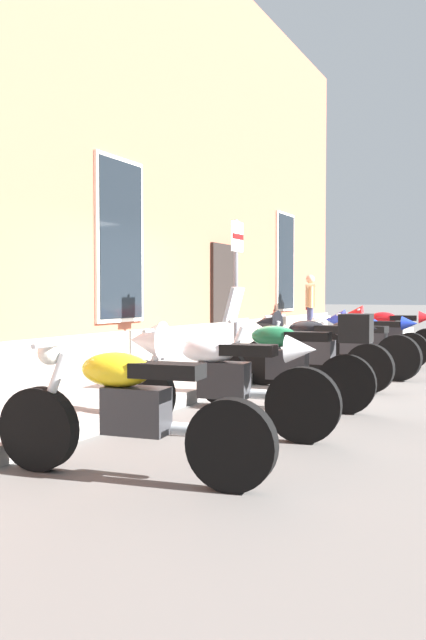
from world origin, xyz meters
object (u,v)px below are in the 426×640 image
(motorcycle_black_sport, at_px, (308,346))
(motorcycle_red_sport, at_px, (384,330))
(motorcycle_white_sport, at_px, (210,374))
(parking_sign, at_px, (236,272))
(motorcycle_yellow_naked, at_px, (127,411))
(motorcycle_blue_sport, at_px, (366,336))
(motorcycle_green_touring, at_px, (293,359))
(pedestrian_tan_coat, at_px, (310,303))
(motorcycle_black_naked, at_px, (352,346))

(motorcycle_black_sport, height_order, motorcycle_red_sport, motorcycle_red_sport)
(motorcycle_white_sport, bearing_deg, parking_sign, 20.82)
(motorcycle_white_sport, height_order, motorcycle_black_sport, motorcycle_black_sport)
(motorcycle_yellow_naked, bearing_deg, motorcycle_blue_sport, 0.78)
(motorcycle_green_touring, distance_m, motorcycle_red_sport, 5.92)
(pedestrian_tan_coat, bearing_deg, motorcycle_white_sport, -167.12)
(motorcycle_white_sport, bearing_deg, pedestrian_tan_coat, 12.88)
(pedestrian_tan_coat, bearing_deg, parking_sign, -171.58)
(motorcycle_black_sport, relative_size, motorcycle_red_sport, 1.04)
(motorcycle_white_sport, distance_m, parking_sign, 3.88)
(motorcycle_yellow_naked, bearing_deg, parking_sign, 16.19)
(motorcycle_yellow_naked, bearing_deg, motorcycle_white_sport, 4.42)
(motorcycle_green_touring, bearing_deg, motorcycle_black_sport, 12.16)
(pedestrian_tan_coat, height_order, parking_sign, parking_sign)
(motorcycle_yellow_naked, bearing_deg, pedestrian_tan_coat, 11.82)
(motorcycle_black_sport, height_order, motorcycle_black_naked, motorcycle_black_sport)
(motorcycle_black_naked, relative_size, pedestrian_tan_coat, 1.29)
(motorcycle_yellow_naked, relative_size, motorcycle_black_sport, 0.96)
(motorcycle_yellow_naked, distance_m, pedestrian_tan_coat, 11.80)
(motorcycle_green_touring, height_order, motorcycle_black_naked, motorcycle_green_touring)
(motorcycle_white_sport, relative_size, motorcycle_black_sport, 1.02)
(motorcycle_yellow_naked, xyz_separation_m, motorcycle_white_sport, (1.48, 0.11, 0.08))
(motorcycle_black_naked, relative_size, parking_sign, 0.93)
(motorcycle_black_naked, bearing_deg, motorcycle_green_touring, -178.18)
(motorcycle_red_sport, bearing_deg, pedestrian_tan_coat, 41.75)
(pedestrian_tan_coat, xyz_separation_m, parking_sign, (-6.56, -0.97, 0.55))
(motorcycle_black_sport, xyz_separation_m, pedestrian_tan_coat, (6.94, 2.21, 0.48))
(motorcycle_blue_sport, bearing_deg, pedestrian_tan_coat, 29.94)
(parking_sign, bearing_deg, motorcycle_red_sport, -19.18)
(motorcycle_blue_sport, bearing_deg, parking_sign, 152.23)
(motorcycle_white_sport, height_order, parking_sign, parking_sign)
(motorcycle_green_touring, distance_m, motorcycle_black_sport, 1.63)
(motorcycle_black_sport, xyz_separation_m, parking_sign, (0.38, 1.24, 1.03))
(motorcycle_yellow_naked, bearing_deg, motorcycle_green_touring, -2.61)
(motorcycle_green_touring, height_order, motorcycle_blue_sport, motorcycle_green_touring)
(motorcycle_white_sport, xyz_separation_m, parking_sign, (3.50, 1.33, 1.04))
(motorcycle_black_naked, bearing_deg, motorcycle_black_sport, 169.71)
(motorcycle_white_sport, distance_m, motorcycle_green_touring, 1.54)
(motorcycle_green_touring, bearing_deg, motorcycle_white_sport, 170.61)
(motorcycle_yellow_naked, height_order, motorcycle_red_sport, motorcycle_red_sport)
(motorcycle_green_touring, height_order, pedestrian_tan_coat, pedestrian_tan_coat)
(motorcycle_white_sport, distance_m, motorcycle_blue_sport, 6.04)
(motorcycle_black_naked, bearing_deg, motorcycle_red_sport, 2.24)
(motorcycle_black_sport, relative_size, parking_sign, 0.97)
(motorcycle_white_sport, xyz_separation_m, motorcycle_black_sport, (3.11, 0.09, 0.01))
(motorcycle_blue_sport, distance_m, pedestrian_tan_coat, 4.66)
(pedestrian_tan_coat, bearing_deg, motorcycle_yellow_naked, -168.18)
(motorcycle_green_touring, distance_m, pedestrian_tan_coat, 8.93)
(motorcycle_black_naked, bearing_deg, parking_sign, 123.77)
(motorcycle_yellow_naked, distance_m, motorcycle_black_naked, 5.96)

